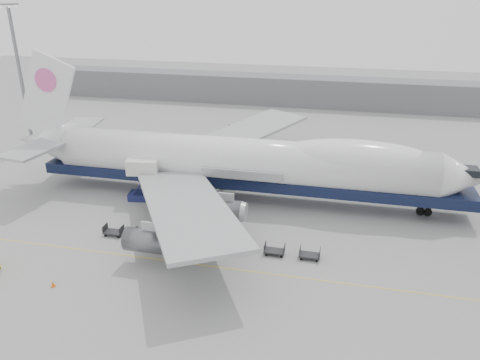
# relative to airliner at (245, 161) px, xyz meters

# --- Properties ---
(ground) EXTENTS (260.00, 260.00, 0.00)m
(ground) POSITION_rel_airliner_xyz_m (-0.64, -12.00, -5.62)
(ground) COLOR gray
(ground) RESTS_ON ground
(apron_line) EXTENTS (60.00, 0.15, 0.01)m
(apron_line) POSITION_rel_airliner_xyz_m (-0.64, -18.00, -5.62)
(apron_line) COLOR gold
(apron_line) RESTS_ON ground
(hangar) EXTENTS (110.00, 8.00, 7.00)m
(hangar) POSITION_rel_airliner_xyz_m (-10.64, 58.00, -2.12)
(hangar) COLOR slate
(hangar) RESTS_ON ground
(floodlight_mast) EXTENTS (2.40, 2.40, 25.43)m
(floodlight_mast) POSITION_rel_airliner_xyz_m (-42.64, 12.00, 8.64)
(floodlight_mast) COLOR slate
(floodlight_mast) RESTS_ON ground
(airliner) EXTENTS (67.00, 55.30, 19.98)m
(airliner) POSITION_rel_airliner_xyz_m (0.00, 0.00, 0.00)
(airliner) COLOR white
(airliner) RESTS_ON ground
(catering_truck) EXTENTS (4.96, 3.76, 6.03)m
(catering_truck) POSITION_rel_airliner_xyz_m (-13.70, -3.48, -2.19)
(catering_truck) COLOR navy
(catering_truck) RESTS_ON ground
(traffic_cone) EXTENTS (0.43, 0.43, 0.64)m
(traffic_cone) POSITION_rel_airliner_xyz_m (-14.48, -25.09, -5.32)
(traffic_cone) COLOR #E4600C
(traffic_cone) RESTS_ON ground
(dolly_0) EXTENTS (2.30, 1.35, 1.30)m
(dolly_0) POSITION_rel_airliner_xyz_m (-13.33, -14.06, -5.09)
(dolly_0) COLOR #2D2D30
(dolly_0) RESTS_ON ground
(dolly_1) EXTENTS (2.30, 1.35, 1.30)m
(dolly_1) POSITION_rel_airliner_xyz_m (-9.36, -14.06, -5.09)
(dolly_1) COLOR #2D2D30
(dolly_1) RESTS_ON ground
(dolly_2) EXTENTS (2.30, 1.35, 1.30)m
(dolly_2) POSITION_rel_airliner_xyz_m (-5.40, -14.06, -5.09)
(dolly_2) COLOR #2D2D30
(dolly_2) RESTS_ON ground
(dolly_3) EXTENTS (2.30, 1.35, 1.30)m
(dolly_3) POSITION_rel_airliner_xyz_m (-1.43, -14.06, -5.09)
(dolly_3) COLOR #2D2D30
(dolly_3) RESTS_ON ground
(dolly_4) EXTENTS (2.30, 1.35, 1.30)m
(dolly_4) POSITION_rel_airliner_xyz_m (2.54, -14.06, -5.09)
(dolly_4) COLOR #2D2D30
(dolly_4) RESTS_ON ground
(dolly_5) EXTENTS (2.30, 1.35, 1.30)m
(dolly_5) POSITION_rel_airliner_xyz_m (6.51, -14.06, -5.09)
(dolly_5) COLOR #2D2D30
(dolly_5) RESTS_ON ground
(dolly_6) EXTENTS (2.30, 1.35, 1.30)m
(dolly_6) POSITION_rel_airliner_xyz_m (10.48, -14.06, -5.09)
(dolly_6) COLOR #2D2D30
(dolly_6) RESTS_ON ground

